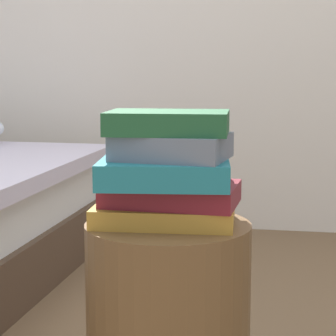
% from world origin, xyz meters
% --- Properties ---
extents(side_table, '(0.36, 0.36, 0.50)m').
position_xyz_m(side_table, '(0.00, 0.00, 0.25)').
color(side_table, brown).
rests_on(side_table, ground_plane).
extents(book_ochre, '(0.30, 0.19, 0.04)m').
position_xyz_m(book_ochre, '(-0.01, -0.00, 0.52)').
color(book_ochre, '#B7842D').
rests_on(book_ochre, side_table).
extents(book_maroon, '(0.29, 0.19, 0.05)m').
position_xyz_m(book_maroon, '(0.01, 0.01, 0.56)').
color(book_maroon, maroon).
rests_on(book_maroon, book_ochre).
extents(book_teal, '(0.29, 0.24, 0.05)m').
position_xyz_m(book_teal, '(-0.01, -0.01, 0.61)').
color(book_teal, '#1E727F').
rests_on(book_teal, book_maroon).
extents(book_slate, '(0.25, 0.20, 0.05)m').
position_xyz_m(book_slate, '(0.01, -0.00, 0.66)').
color(book_slate, slate).
rests_on(book_slate, book_teal).
extents(book_forest, '(0.26, 0.18, 0.05)m').
position_xyz_m(book_forest, '(0.00, 0.00, 0.71)').
color(book_forest, '#1E512D').
rests_on(book_forest, book_slate).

